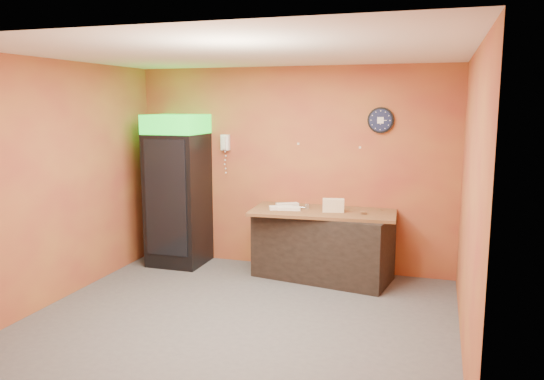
% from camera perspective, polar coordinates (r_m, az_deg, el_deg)
% --- Properties ---
extents(floor, '(4.50, 4.50, 0.00)m').
position_cam_1_polar(floor, '(5.91, -3.34, -13.61)').
color(floor, '#47474C').
rests_on(floor, ground).
extents(back_wall, '(4.50, 0.02, 2.80)m').
position_cam_1_polar(back_wall, '(7.40, 2.09, 2.31)').
color(back_wall, '#AF7031').
rests_on(back_wall, floor).
extents(left_wall, '(0.02, 4.00, 2.80)m').
position_cam_1_polar(left_wall, '(6.66, -21.86, 0.86)').
color(left_wall, '#AF7031').
rests_on(left_wall, floor).
extents(right_wall, '(0.02, 4.00, 2.80)m').
position_cam_1_polar(right_wall, '(5.17, 20.50, -1.33)').
color(right_wall, '#AF7031').
rests_on(right_wall, floor).
extents(ceiling, '(4.50, 4.00, 0.02)m').
position_cam_1_polar(ceiling, '(5.47, -3.63, 14.52)').
color(ceiling, white).
rests_on(ceiling, back_wall).
extents(beverage_cooler, '(0.75, 0.77, 2.15)m').
position_cam_1_polar(beverage_cooler, '(7.67, -10.18, -0.24)').
color(beverage_cooler, black).
rests_on(beverage_cooler, floor).
extents(prep_counter, '(1.85, 1.05, 0.88)m').
position_cam_1_polar(prep_counter, '(7.09, 5.48, -5.97)').
color(prep_counter, black).
rests_on(prep_counter, floor).
extents(wall_clock, '(0.34, 0.06, 0.34)m').
position_cam_1_polar(wall_clock, '(7.09, 11.61, 7.36)').
color(wall_clock, black).
rests_on(wall_clock, back_wall).
extents(wall_phone, '(0.12, 0.11, 0.22)m').
position_cam_1_polar(wall_phone, '(7.63, -5.06, 5.12)').
color(wall_phone, white).
rests_on(wall_phone, back_wall).
extents(butcher_paper, '(1.92, 0.99, 0.04)m').
position_cam_1_polar(butcher_paper, '(6.98, 5.54, -2.34)').
color(butcher_paper, brown).
rests_on(butcher_paper, prep_counter).
extents(sub_roll_stack, '(0.29, 0.15, 0.17)m').
position_cam_1_polar(sub_roll_stack, '(6.86, 6.61, -1.65)').
color(sub_roll_stack, '#F7EAC0').
rests_on(sub_roll_stack, butcher_paper).
extents(wrapped_sandwich_left, '(0.33, 0.24, 0.04)m').
position_cam_1_polar(wrapped_sandwich_left, '(7.00, 0.99, -1.92)').
color(wrapped_sandwich_left, white).
rests_on(wrapped_sandwich_left, butcher_paper).
extents(wrapped_sandwich_mid, '(0.32, 0.17, 0.04)m').
position_cam_1_polar(wrapped_sandwich_mid, '(6.96, 1.86, -1.99)').
color(wrapped_sandwich_mid, white).
rests_on(wrapped_sandwich_mid, butcher_paper).
extents(wrapped_sandwich_right, '(0.32, 0.26, 0.04)m').
position_cam_1_polar(wrapped_sandwich_right, '(7.21, 1.65, -1.60)').
color(wrapped_sandwich_right, white).
rests_on(wrapped_sandwich_right, butcher_paper).
extents(kitchen_tool, '(0.07, 0.07, 0.07)m').
position_cam_1_polar(kitchen_tool, '(7.06, 3.82, -1.75)').
color(kitchen_tool, silver).
rests_on(kitchen_tool, butcher_paper).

